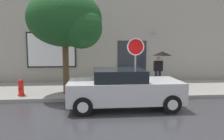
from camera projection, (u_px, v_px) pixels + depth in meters
ground_plane at (113, 108)px, 7.63m from camera, size 60.00×60.00×0.00m
sidewalk at (107, 89)px, 10.59m from camera, size 20.00×4.00×0.15m
building_facade at (104, 26)px, 12.67m from camera, size 20.00×0.67×7.00m
parked_car at (123, 88)px, 7.63m from camera, size 4.07×1.92×1.43m
fire_hydrant at (21, 88)px, 8.85m from camera, size 0.30×0.44×0.72m
pedestrian_with_umbrella at (161, 58)px, 11.06m from camera, size 1.02×1.02×1.84m
street_tree at (68, 21)px, 8.84m from camera, size 3.21×2.73×4.49m
stop_sign at (135, 55)px, 9.09m from camera, size 0.76×0.10×2.47m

